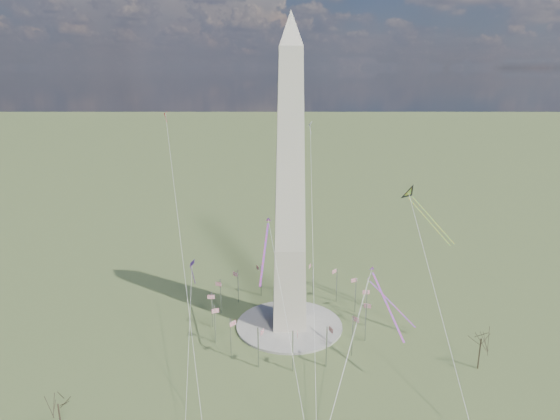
{
  "coord_description": "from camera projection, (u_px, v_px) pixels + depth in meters",
  "views": [
    {
      "loc": [
        -6.1,
        -152.3,
        84.67
      ],
      "look_at": [
        -3.15,
        0.0,
        41.22
      ],
      "focal_mm": 32.0,
      "sensor_mm": 36.0,
      "label": 1
    }
  ],
  "objects": [
    {
      "name": "plaza",
      "position": [
        289.0,
        325.0,
        169.66
      ],
      "size": [
        36.0,
        36.0,
        0.8
      ],
      "primitive_type": "cylinder",
      "color": "#A59D96",
      "rests_on": "ground"
    },
    {
      "name": "flagpole_ring",
      "position": [
        289.0,
        307.0,
        167.78
      ],
      "size": [
        54.4,
        54.4,
        13.0
      ],
      "color": "#B1B4B8",
      "rests_on": "ground"
    },
    {
      "name": "kite_streamer_mid",
      "position": [
        266.0,
        243.0,
        149.24
      ],
      "size": [
        3.68,
        20.88,
        14.35
      ],
      "rotation": [
        0.0,
        0.0,
        3.03
      ],
      "color": "#F9273B",
      "rests_on": "ground"
    },
    {
      "name": "tree_near",
      "position": [
        482.0,
        336.0,
        143.09
      ],
      "size": [
        8.38,
        8.38,
        14.66
      ],
      "color": "#413227",
      "rests_on": "ground"
    },
    {
      "name": "kite_diamond_purple",
      "position": [
        192.0,
        266.0,
        170.66
      ],
      "size": [
        1.73,
        3.07,
        9.54
      ],
      "rotation": [
        0.0,
        0.0,
        2.85
      ],
      "color": "#39186E",
      "rests_on": "ground"
    },
    {
      "name": "washington_monument",
      "position": [
        290.0,
        189.0,
        156.62
      ],
      "size": [
        15.56,
        15.56,
        100.0
      ],
      "color": "#AEA692",
      "rests_on": "plaza"
    },
    {
      "name": "ground",
      "position": [
        289.0,
        326.0,
        169.77
      ],
      "size": [
        2000.0,
        2000.0,
        0.0
      ],
      "primitive_type": "plane",
      "color": "#4F5C2E",
      "rests_on": "ground"
    },
    {
      "name": "kite_streamer_left",
      "position": [
        383.0,
        294.0,
        145.04
      ],
      "size": [
        6.92,
        20.58,
        14.45
      ],
      "rotation": [
        0.0,
        0.0,
        3.42
      ],
      "color": "#F9273B",
      "rests_on": "ground"
    },
    {
      "name": "kite_streamer_right",
      "position": [
        385.0,
        296.0,
        168.75
      ],
      "size": [
        14.79,
        13.74,
        13.06
      ],
      "rotation": [
        0.0,
        0.0,
        3.97
      ],
      "color": "#F9273B",
      "rests_on": "ground"
    },
    {
      "name": "tree_far",
      "position": [
        58.0,
        402.0,
        118.85
      ],
      "size": [
        6.35,
        6.35,
        11.12
      ],
      "color": "#413227",
      "rests_on": "ground"
    },
    {
      "name": "kite_delta_black",
      "position": [
        411.0,
        196.0,
        171.22
      ],
      "size": [
        16.49,
        19.47,
        17.23
      ],
      "rotation": [
        0.0,
        0.0,
        3.79
      ],
      "color": "black",
      "rests_on": "ground"
    },
    {
      "name": "kite_small_white",
      "position": [
        310.0,
        125.0,
        195.26
      ],
      "size": [
        1.54,
        2.37,
        5.16
      ],
      "rotation": [
        0.0,
        0.0,
        2.61
      ],
      "color": "silver",
      "rests_on": "ground"
    },
    {
      "name": "kite_small_red",
      "position": [
        165.0,
        114.0,
        188.8
      ],
      "size": [
        1.21,
        1.91,
        4.25
      ],
      "rotation": [
        0.0,
        0.0,
        2.67
      ],
      "color": "red",
      "rests_on": "ground"
    }
  ]
}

